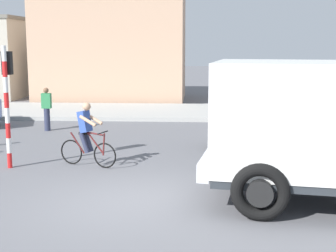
{
  "coord_description": "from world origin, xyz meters",
  "views": [
    {
      "loc": [
        1.52,
        -9.71,
        3.28
      ],
      "look_at": [
        0.79,
        2.5,
        1.2
      ],
      "focal_mm": 52.78,
      "sensor_mm": 36.0,
      "label": 1
    }
  ],
  "objects": [
    {
      "name": "cyclist",
      "position": [
        -1.4,
        3.02,
        0.86
      ],
      "size": [
        1.64,
        0.72,
        1.72
      ],
      "color": "black",
      "rests_on": "ground"
    },
    {
      "name": "pedestrian_near_kerb",
      "position": [
        -4.1,
        8.27,
        0.85
      ],
      "size": [
        0.34,
        0.22,
        1.62
      ],
      "color": "#2D334C",
      "rests_on": "ground"
    },
    {
      "name": "car_red_near",
      "position": [
        4.01,
        5.38,
        0.82
      ],
      "size": [
        4.26,
        2.49,
        1.6
      ],
      "color": "#1E2328",
      "rests_on": "ground"
    },
    {
      "name": "building_mid_block",
      "position": [
        -3.35,
        18.77,
        3.13
      ],
      "size": [
        8.32,
        5.79,
        6.25
      ],
      "color": "tan",
      "rests_on": "ground"
    },
    {
      "name": "car_white_mid",
      "position": [
        5.29,
        8.53,
        0.82
      ],
      "size": [
        4.29,
        2.59,
        1.6
      ],
      "color": "#B7B7BC",
      "rests_on": "ground"
    },
    {
      "name": "traffic_light_pole",
      "position": [
        -3.42,
        2.79,
        2.07
      ],
      "size": [
        0.24,
        0.43,
        3.2
      ],
      "color": "red",
      "rests_on": "ground"
    },
    {
      "name": "sidewalk_far",
      "position": [
        0.0,
        13.09,
        0.08
      ],
      "size": [
        80.0,
        5.0,
        0.16
      ],
      "primitive_type": "cube",
      "color": "#ADADA8",
      "rests_on": "ground"
    },
    {
      "name": "ground_plane",
      "position": [
        0.0,
        0.0,
        0.0
      ],
      "size": [
        120.0,
        120.0,
        0.0
      ],
      "primitive_type": "plane",
      "color": "slate"
    }
  ]
}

